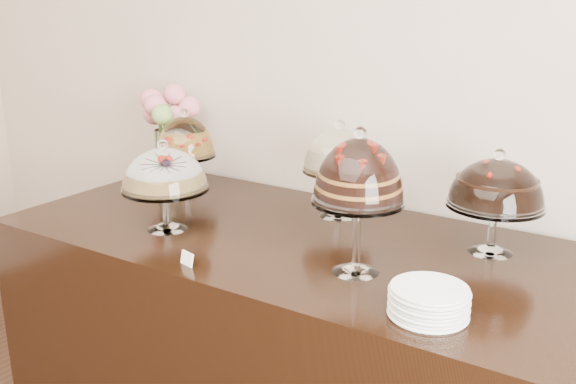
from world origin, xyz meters
The scene contains 10 objects.
wall_back centered at (0.00, 3.00, 1.50)m, with size 5.00×0.04×3.00m, color #C3B09D.
display_counter centered at (0.04, 2.45, 0.45)m, with size 2.20×1.00×0.90m, color black.
cake_stand_sugar_sponge centered at (-0.41, 2.25, 1.12)m, with size 0.32×0.32×0.34m.
cake_stand_choco_layer centered at (0.37, 2.28, 1.21)m, with size 0.29×0.29×0.47m.
cake_stand_cheesecake centered at (0.06, 2.74, 1.15)m, with size 0.29×0.29×0.39m.
cake_stand_dark_choco centered at (0.68, 2.68, 1.13)m, with size 0.32×0.32×0.36m.
cake_stand_fruit_tart centered at (-0.68, 2.67, 1.13)m, with size 0.26×0.26×0.37m.
flower_vase centered at (-0.91, 2.80, 1.18)m, with size 0.28×0.28×0.45m.
plate_stack centered at (0.67, 2.13, 0.94)m, with size 0.21×0.21×0.08m.
price_card_left centered at (-0.12, 2.03, 0.92)m, with size 0.06×0.01×0.04m, color white.
Camera 1 is at (1.20, 0.59, 1.73)m, focal length 40.00 mm.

